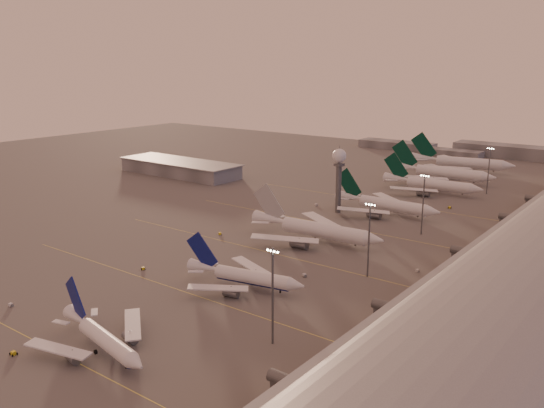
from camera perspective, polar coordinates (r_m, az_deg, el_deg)
The scene contains 25 objects.
ground at distance 184.53m, azimuth -14.60°, elevation -8.14°, with size 700.00×700.00×0.00m, color #585656.
taxiway_markings at distance 203.73m, azimuth 3.31°, elevation -5.56°, with size 180.00×185.25×0.02m.
hangar at distance 359.60m, azimuth -9.12°, elevation 3.59°, with size 82.00×27.00×8.50m.
radar_tower at distance 263.80m, azimuth 6.66°, elevation 3.59°, with size 6.40×6.40×31.10m.
mast_a at distance 141.02m, azimuth 0.06°, elevation -8.68°, with size 3.60×0.56×25.00m.
mast_b at distance 186.55m, azimuth 9.59°, elevation -3.16°, with size 3.60×0.56×25.00m.
mast_c at distance 236.91m, azimuth 14.75°, elevation 0.25°, with size 3.60×0.56×25.00m.
mast_d at distance 321.00m, azimuth 20.68°, elevation 3.33°, with size 3.60×0.56×25.00m.
distant_horizon at distance 453.86m, azimuth 19.74°, elevation 5.03°, with size 165.00×37.50×9.00m.
narrowbody_near at distance 147.29m, azimuth -16.44°, elevation -12.84°, with size 37.92×30.00×14.94m.
narrowbody_mid at distance 178.40m, azimuth -2.74°, elevation -7.35°, with size 40.42×31.96×15.94m.
widebody_white at distance 223.84m, azimuth 4.36°, elevation -2.83°, with size 57.62×46.07×20.26m.
greentail_a at distance 267.91m, azimuth 11.24°, elevation -0.27°, with size 52.40×42.34×19.04m.
greentail_b at distance 316.73m, azimuth 15.57°, elevation 1.70°, with size 54.72×44.15×19.87m.
greentail_c at distance 348.31m, azimuth 16.50°, elevation 2.80°, with size 62.30×50.28×22.62m.
greentail_d at distance 385.24m, azimuth 18.29°, elevation 3.72°, with size 64.48×51.67×23.57m.
gsv_truck_a at distance 181.91m, azimuth -24.40°, elevation -8.95°, with size 5.49×3.22×2.09m.
gsv_tug_near at distance 154.18m, azimuth -24.24°, elevation -13.35°, with size 2.11×3.36×0.94m.
gsv_catering_a at distance 126.47m, azimuth 0.36°, elevation -17.48°, with size 5.44×3.47×4.13m.
gsv_tug_mid at distance 198.87m, azimuth -12.65°, elevation -6.26°, with size 3.49×3.20×0.86m.
gsv_truck_b at distance 187.63m, azimuth 3.30°, elevation -6.95°, with size 5.77×3.97×2.20m.
gsv_truck_c at distance 232.66m, azimuth -5.08°, elevation -2.80°, with size 5.18×5.22×2.19m.
gsv_catering_b at distance 197.73m, azimuth 14.28°, elevation -6.07°, with size 4.58×2.80×3.50m.
gsv_truck_d at distance 278.89m, azimuth 4.45°, elevation 0.04°, with size 2.79×5.70×2.20m.
gsv_tug_hangar at distance 285.75m, azimuth 17.19°, elevation -0.34°, with size 3.97×3.11×1.00m.
Camera 1 is at (136.62, -103.71, 68.05)m, focal length 38.00 mm.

